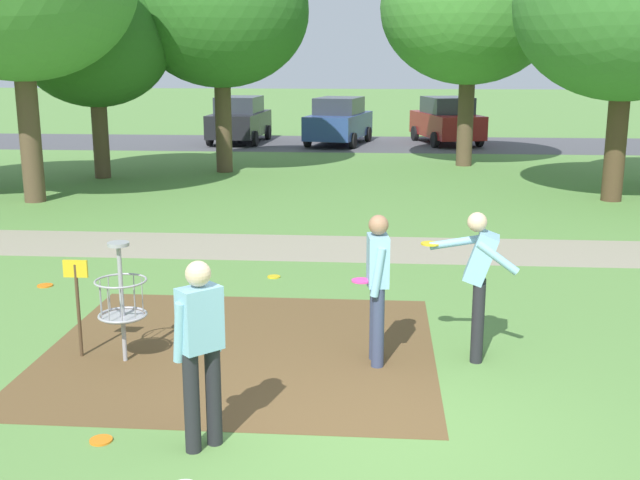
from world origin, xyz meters
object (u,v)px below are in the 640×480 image
object	(u,v)px
frisbee_far_right	(274,277)
parked_car_center_right	(447,120)
tree_near_left	(94,42)
tree_near_right	(220,12)
parked_car_center_left	(339,121)
frisbee_far_left	(45,286)
tree_far_center	(628,5)
frisbee_near_basket	(101,440)
player_foreground_watching	(201,344)
tree_far_right	(470,8)
disc_golf_basket	(117,297)
player_throwing	(479,276)
parked_car_leftmost	(240,120)
player_waiting_left	(377,281)

from	to	relation	value
frisbee_far_right	parked_car_center_right	distance (m)	20.28
tree_near_left	tree_near_right	bearing A→B (deg)	23.99
tree_near_left	parked_car_center_left	xyz separation A→B (m)	(6.28, 9.27, -2.86)
frisbee_far_left	frisbee_far_right	world-z (taller)	same
tree_far_center	frisbee_near_basket	bearing A→B (deg)	-122.25
tree_near_left	player_foreground_watching	bearing A→B (deg)	-67.26
frisbee_far_right	tree_far_right	bearing A→B (deg)	72.17
disc_golf_basket	player_throwing	distance (m)	4.07
player_foreground_watching	parked_car_center_left	world-z (taller)	parked_car_center_left
player_foreground_watching	tree_near_right	world-z (taller)	tree_near_right
player_throwing	tree_far_right	distance (m)	16.99
tree_far_right	parked_car_center_right	bearing A→B (deg)	90.47
tree_far_right	parked_car_center_left	distance (m)	8.27
player_throwing	frisbee_far_left	size ratio (longest dim) A/B	7.37
frisbee_far_right	frisbee_near_basket	bearing A→B (deg)	-98.63
player_throwing	parked_car_leftmost	world-z (taller)	parked_car_leftmost
disc_golf_basket	player_throwing	xyz separation A→B (m)	(4.04, 0.38, 0.23)
parked_car_center_left	parked_car_center_right	bearing A→B (deg)	8.47
parked_car_center_right	player_foreground_watching	bearing A→B (deg)	-99.23
tree_far_center	parked_car_leftmost	distance (m)	17.03
frisbee_near_basket	frisbee_far_right	xyz separation A→B (m)	(0.82, 5.43, 0.00)
disc_golf_basket	tree_far_right	distance (m)	18.22
player_throwing	tree_near_left	xyz separation A→B (m)	(-9.08, 13.06, 2.80)
player_throwing	parked_car_leftmost	distance (m)	23.70
frisbee_far_right	tree_near_left	size ratio (longest dim) A/B	0.04
player_waiting_left	tree_near_right	xyz separation A→B (m)	(-4.69, 14.74, 3.69)
parked_car_center_right	frisbee_far_right	bearing A→B (deg)	-102.06
frisbee_far_right	player_throwing	bearing A→B (deg)	-48.77
player_throwing	parked_car_center_right	bearing A→B (deg)	86.34
frisbee_far_left	tree_far_center	size ratio (longest dim) A/B	0.03
parked_car_center_right	frisbee_near_basket	bearing A→B (deg)	-101.33
player_foreground_watching	frisbee_near_basket	world-z (taller)	player_foreground_watching
tree_far_right	frisbee_near_basket	bearing A→B (deg)	-105.25
player_foreground_watching	disc_golf_basket	bearing A→B (deg)	126.27
frisbee_far_left	parked_car_center_left	world-z (taller)	parked_car_center_left
tree_near_left	parked_car_center_right	bearing A→B (deg)	43.20
player_throwing	player_foreground_watching	bearing A→B (deg)	-138.89
tree_near_right	parked_car_leftmost	bearing A→B (deg)	97.06
player_foreground_watching	tree_near_right	size ratio (longest dim) A/B	0.25
frisbee_near_basket	tree_far_right	xyz separation A→B (m)	(5.11, 18.75, 4.84)
tree_far_center	player_foreground_watching	bearing A→B (deg)	-119.03
frisbee_far_right	parked_car_center_left	size ratio (longest dim) A/B	0.05
tree_far_center	tree_near_left	bearing A→B (deg)	169.09
frisbee_far_left	tree_far_right	distance (m)	16.75
player_throwing	parked_car_center_left	size ratio (longest dim) A/B	0.38
player_foreground_watching	parked_car_center_right	size ratio (longest dim) A/B	0.38
tree_far_center	parked_car_center_right	world-z (taller)	tree_far_center
disc_golf_basket	parked_car_center_left	world-z (taller)	parked_car_center_left
player_throwing	player_waiting_left	bearing A→B (deg)	-168.68
player_throwing	frisbee_near_basket	bearing A→B (deg)	-147.64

